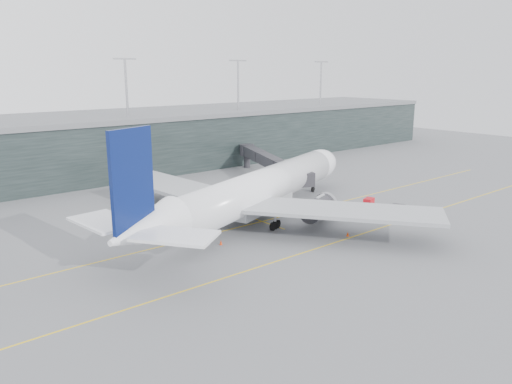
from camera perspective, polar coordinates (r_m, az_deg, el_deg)
ground at (r=89.97m, az=-3.38°, el=-3.40°), size 320.00×320.00×0.00m
taxiline_a at (r=86.92m, az=-1.81°, el=-3.99°), size 160.00×0.25×0.02m
taxiline_b at (r=75.62m, az=5.72°, el=-6.82°), size 160.00×0.25×0.02m
taxiline_lead_main at (r=108.64m, az=-7.53°, el=-0.48°), size 0.25×60.00×0.02m
terminal at (r=138.42m, az=-17.90°, el=5.25°), size 240.00×36.00×29.00m
main_aircraft at (r=89.87m, az=0.42°, el=0.28°), size 68.15×62.91×19.79m
jet_bridge at (r=122.01m, az=0.26°, el=3.55°), size 18.76×44.24×6.53m
gse_cart at (r=102.06m, az=12.77°, el=-1.10°), size 2.81×2.24×1.67m
baggage_dolly at (r=103.31m, az=15.85°, el=-1.54°), size 3.61×3.22×0.30m
uld_a at (r=95.18m, az=-10.34°, el=-2.07°), size 1.99×1.62×1.74m
uld_b at (r=97.93m, az=-8.55°, el=-1.43°), size 2.74×2.44×2.09m
uld_c at (r=98.72m, az=-6.94°, el=-1.36°), size 2.41×2.20×1.78m
cone_nose at (r=106.13m, az=12.93°, el=-0.84°), size 0.50×0.50×0.79m
cone_wing_stbd at (r=83.35m, az=10.45°, el=-4.74°), size 0.49×0.49×0.77m
cone_wing_port at (r=103.17m, az=-3.50°, el=-0.98°), size 0.39×0.39×0.62m
cone_tail at (r=78.25m, az=-4.03°, el=-5.78°), size 0.47×0.47×0.75m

